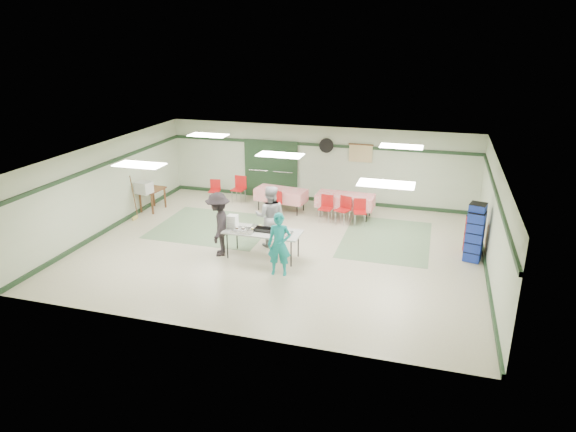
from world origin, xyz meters
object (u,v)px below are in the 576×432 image
(volunteer_teal, at_px, (279,244))
(broom, at_px, (134,197))
(crate_stack_blue_a, at_px, (475,236))
(printer_table, at_px, (152,192))
(chair_b, at_px, (326,205))
(dining_table_a, at_px, (345,200))
(chair_a, at_px, (344,207))
(volunteer_grey, at_px, (270,216))
(crate_stack_blue_b, at_px, (475,232))
(chair_d, at_px, (275,201))
(crate_stack_red, at_px, (473,236))
(chair_loose_b, at_px, (215,188))
(volunteer_dark, at_px, (219,224))
(chair_loose_a, at_px, (240,186))
(office_printer, at_px, (144,188))
(chair_c, at_px, (360,209))
(serving_table, at_px, (263,233))
(dining_table_b, at_px, (281,194))

(volunteer_teal, distance_m, broom, 6.23)
(crate_stack_blue_a, relative_size, printer_table, 1.45)
(chair_b, xyz_separation_m, printer_table, (-5.91, -0.61, 0.12))
(dining_table_a, distance_m, printer_table, 6.52)
(chair_a, bearing_deg, broom, -144.42)
(volunteer_grey, bearing_deg, crate_stack_blue_b, 175.53)
(chair_d, bearing_deg, crate_stack_red, 1.38)
(chair_b, bearing_deg, chair_d, -175.35)
(chair_a, height_order, crate_stack_blue_a, crate_stack_blue_a)
(chair_d, bearing_deg, broom, -145.18)
(broom, bearing_deg, crate_stack_blue_a, -7.29)
(dining_table_a, bearing_deg, chair_loose_b, 178.64)
(volunteer_dark, height_order, chair_a, volunteer_dark)
(chair_loose_a, bearing_deg, office_printer, -134.76)
(chair_loose_b, bearing_deg, volunteer_grey, -54.76)
(volunteer_dark, height_order, chair_b, volunteer_dark)
(chair_loose_b, distance_m, crate_stack_red, 8.94)
(volunteer_grey, height_order, chair_c, volunteer_grey)
(chair_loose_a, bearing_deg, chair_d, -27.69)
(volunteer_grey, distance_m, crate_stack_blue_b, 5.52)
(volunteer_teal, height_order, volunteer_dark, volunteer_dark)
(serving_table, bearing_deg, printer_table, 152.22)
(volunteer_grey, height_order, volunteer_dark, volunteer_grey)
(chair_c, distance_m, chair_loose_b, 5.40)
(chair_loose_b, bearing_deg, volunteer_teal, -60.12)
(chair_d, height_order, crate_stack_blue_b, crate_stack_blue_b)
(chair_loose_b, height_order, crate_stack_blue_a, crate_stack_blue_a)
(crate_stack_red, bearing_deg, dining_table_b, 161.92)
(serving_table, xyz_separation_m, office_printer, (-4.88, 2.18, 0.22))
(dining_table_a, height_order, chair_loose_b, chair_loose_b)
(volunteer_dark, bearing_deg, printer_table, -145.97)
(volunteer_dark, xyz_separation_m, chair_loose_a, (-1.16, 4.47, -0.30))
(volunteer_grey, height_order, chair_loose_a, volunteer_grey)
(chair_loose_a, distance_m, office_printer, 3.33)
(chair_d, height_order, chair_loose_a, chair_loose_a)
(office_printer, bearing_deg, chair_loose_b, 57.35)
(volunteer_teal, height_order, chair_c, volunteer_teal)
(volunteer_teal, distance_m, chair_loose_b, 6.36)
(chair_loose_b, distance_m, broom, 3.00)
(dining_table_a, height_order, chair_a, chair_a)
(chair_b, xyz_separation_m, chair_c, (1.08, -0.00, -0.02))
(chair_loose_a, distance_m, crate_stack_blue_b, 8.30)
(serving_table, distance_m, crate_stack_blue_b, 5.61)
(chair_a, bearing_deg, chair_loose_b, -167.97)
(dining_table_a, relative_size, crate_stack_red, 1.80)
(office_printer, bearing_deg, chair_loose_a, 48.40)
(chair_d, xyz_separation_m, office_printer, (-4.19, -1.09, 0.42))
(chair_b, height_order, chair_d, chair_b)
(dining_table_a, bearing_deg, crate_stack_blue_a, -30.28)
(volunteer_dark, xyz_separation_m, broom, (-3.76, 1.83, -0.12))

